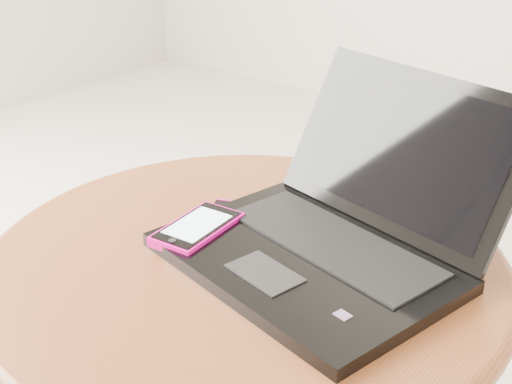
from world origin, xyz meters
The scene contains 4 objects.
table centered at (-0.04, 0.09, 0.40)m, with size 0.64×0.64×0.50m.
laptop centered at (0.04, 0.15, 0.54)m, with size 0.39×0.39×0.19m.
phone_black centered at (-0.11, 0.13, 0.51)m, with size 0.09×0.12×0.01m.
phone_pink centered at (-0.11, 0.08, 0.52)m, with size 0.07×0.12×0.01m.
Camera 1 is at (0.41, -0.50, 0.94)m, focal length 50.47 mm.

